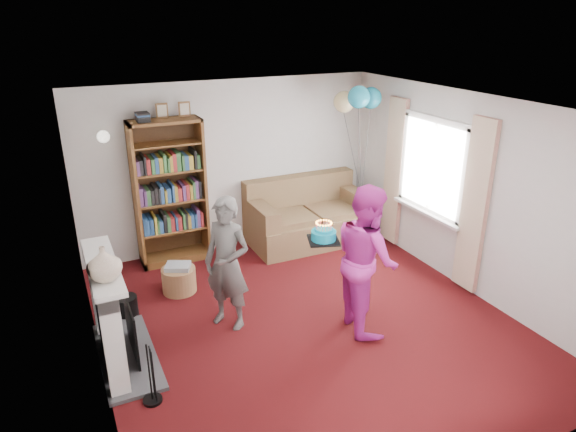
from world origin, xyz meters
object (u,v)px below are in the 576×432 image
birthday_cake (324,235)px  person_magenta (366,258)px  bookcase (170,194)px  person_striped (227,264)px  sofa (307,218)px

birthday_cake → person_magenta: bearing=-27.6°
bookcase → person_magenta: (1.55, -2.64, -0.15)m
bookcase → birthday_cake: 2.67m
bookcase → person_striped: bearing=-85.3°
person_striped → birthday_cake: 1.12m
birthday_cake → bookcase: bearing=115.0°
person_striped → person_magenta: person_magenta is taller
bookcase → sofa: bearing=-6.3°
sofa → birthday_cake: (-0.94, -2.19, 0.75)m
bookcase → person_striped: size_ratio=1.46×
sofa → person_magenta: 2.51m
person_magenta → birthday_cake: bearing=72.6°
person_striped → birthday_cake: person_striped is taller
bookcase → sofa: (2.07, -0.23, -0.64)m
person_magenta → bookcase: bearing=40.7°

